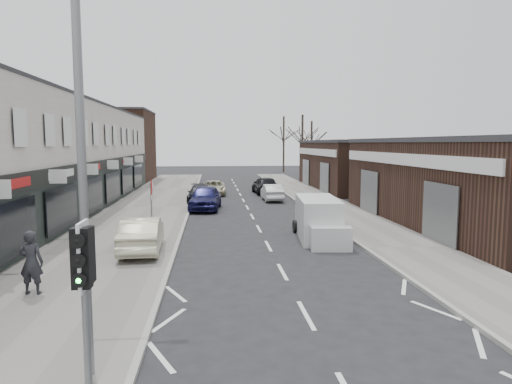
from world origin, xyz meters
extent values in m
plane|color=black|center=(0.00, 0.00, 0.00)|extent=(160.00, 160.00, 0.00)
cube|color=slate|center=(-6.75, 22.00, 0.06)|extent=(5.50, 64.00, 0.12)
cube|color=slate|center=(5.75, 22.00, 0.06)|extent=(3.50, 64.00, 0.12)
cube|color=silver|center=(-13.50, 19.50, 3.55)|extent=(8.00, 41.00, 7.10)
cube|color=#40271B|center=(-13.50, 45.00, 4.00)|extent=(8.00, 10.00, 8.00)
cube|color=#382319|center=(12.50, 14.00, 2.25)|extent=(10.00, 18.00, 4.50)
cube|color=#382319|center=(12.50, 34.00, 2.25)|extent=(10.00, 16.00, 4.50)
cylinder|color=slate|center=(-4.40, -2.00, 1.62)|extent=(0.12, 0.12, 3.00)
cube|color=silver|center=(-4.40, -2.00, 2.67)|extent=(0.05, 0.55, 1.10)
cube|color=black|center=(-4.40, -2.12, 2.67)|extent=(0.28, 0.22, 0.95)
sphere|color=#0CE533|center=(-4.40, -2.24, 2.37)|extent=(0.18, 0.18, 0.18)
cube|color=black|center=(-4.40, -1.88, 2.67)|extent=(0.26, 0.20, 0.90)
cylinder|color=slate|center=(-4.70, -0.80, 4.12)|extent=(0.16, 0.16, 8.00)
cylinder|color=slate|center=(-5.20, 12.00, 1.37)|extent=(0.07, 0.07, 2.50)
cube|color=white|center=(-5.15, 12.00, 1.97)|extent=(0.04, 0.45, 0.25)
cube|color=silver|center=(2.48, 11.39, 0.95)|extent=(2.10, 4.31, 1.90)
cube|color=silver|center=(2.48, 8.95, 0.49)|extent=(1.74, 0.88, 1.00)
cylinder|color=black|center=(1.71, 9.93, 0.32)|extent=(0.20, 0.63, 0.63)
cylinder|color=black|center=(3.26, 9.93, 0.32)|extent=(0.20, 0.63, 0.63)
cylinder|color=black|center=(1.71, 12.85, 0.32)|extent=(0.20, 0.63, 0.63)
cylinder|color=black|center=(3.26, 12.85, 0.32)|extent=(0.20, 0.63, 0.63)
imported|color=beige|center=(-5.20, 9.01, 0.82)|extent=(1.68, 4.30, 1.40)
imported|color=#222327|center=(-7.55, 4.06, 1.05)|extent=(0.71, 0.50, 1.85)
imported|color=#151643|center=(-2.87, 21.20, 0.81)|extent=(2.35, 4.92, 1.62)
imported|color=black|center=(-3.33, 25.12, 0.64)|extent=(1.85, 4.43, 1.28)
imported|color=#BCB796|center=(-2.30, 30.04, 0.61)|extent=(2.02, 4.39, 1.22)
imported|color=silver|center=(2.20, 25.60, 0.64)|extent=(1.41, 3.91, 1.28)
imported|color=black|center=(2.20, 30.27, 0.78)|extent=(2.13, 4.68, 1.56)
camera|label=1|loc=(-2.37, -9.21, 4.43)|focal=32.00mm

